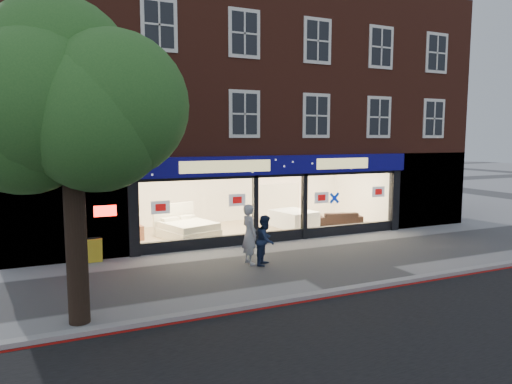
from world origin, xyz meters
TOP-DOWN VIEW (x-y plane):
  - ground at (0.00, 0.00)m, footprint 120.00×120.00m
  - kerb_line at (0.00, -3.10)m, footprint 60.00×0.10m
  - kerb_stone at (0.00, -2.90)m, footprint 60.00×0.25m
  - showroom_floor at (0.00, 5.25)m, footprint 11.00×4.50m
  - building at (-0.02, 6.93)m, footprint 19.00×8.26m
  - street_tree at (-7.57, -2.20)m, footprint 4.00×3.20m
  - display_bed at (-3.23, 4.74)m, footprint 2.35×2.61m
  - bedside_table at (-5.10, 4.99)m, footprint 0.51×0.51m
  - mattress_stack at (1.60, 4.88)m, footprint 1.76×2.06m
  - sofa at (3.70, 4.51)m, footprint 2.12×1.26m
  - a_board at (-6.82, 2.70)m, footprint 0.52×0.34m
  - pedestrian_grey at (-2.35, 0.57)m, footprint 0.51×0.73m
  - pedestrian_blue at (-1.94, 0.26)m, footprint 0.95×0.96m

SIDE VIEW (x-z plane):
  - ground at x=0.00m, z-range 0.00..0.00m
  - kerb_line at x=0.00m, z-range 0.00..0.01m
  - showroom_floor at x=0.00m, z-range 0.00..0.10m
  - kerb_stone at x=0.00m, z-range 0.00..0.12m
  - bedside_table at x=-5.10m, z-range 0.10..0.65m
  - sofa at x=3.70m, z-range 0.10..0.68m
  - a_board at x=-6.82m, z-range 0.00..0.80m
  - display_bed at x=-3.23m, z-range -0.17..1.06m
  - mattress_stack at x=1.60m, z-range 0.10..0.81m
  - pedestrian_blue at x=-1.94m, z-range 0.00..1.57m
  - pedestrian_grey at x=-2.35m, z-range 0.00..1.89m
  - street_tree at x=-7.57m, z-range 1.64..8.24m
  - building at x=-0.02m, z-range 1.52..11.82m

